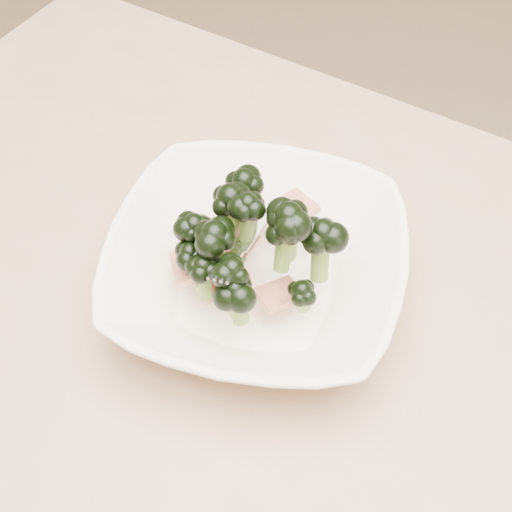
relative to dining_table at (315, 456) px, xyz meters
name	(u,v)px	position (x,y,z in m)	size (l,w,h in m)	color
dining_table	(315,456)	(0.00, 0.00, 0.00)	(1.20, 0.80, 0.75)	tan
broccoli_dish	(255,263)	(-0.11, 0.08, 0.14)	(0.34, 0.34, 0.13)	white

